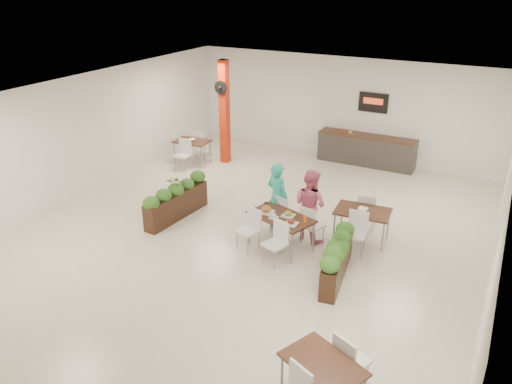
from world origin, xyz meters
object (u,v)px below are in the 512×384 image
main_table (280,221)px  red_column (224,111)px  diner_woman (310,205)px  planter_left (176,198)px  side_table_b (362,215)px  side_table_c (323,371)px  side_table_a (192,145)px  service_counter (366,149)px  diner_man (277,197)px  planter_right (337,255)px

main_table → red_column: bearing=133.5°
diner_woman → planter_left: 3.32m
side_table_b → side_table_c: bearing=-84.1°
planter_left → side_table_b: bearing=12.8°
red_column → side_table_a: size_ratio=1.94×
main_table → service_counter: bearing=88.4°
planter_left → side_table_c: 6.48m
main_table → diner_man: size_ratio=1.14×
red_column → side_table_c: size_ratio=1.94×
side_table_c → planter_right: bearing=129.5°
planter_right → side_table_c: planter_right is taller
main_table → planter_right: 1.62m
side_table_a → service_counter: bearing=22.9°
main_table → side_table_b: 1.84m
side_table_b → diner_woman: bearing=-162.7°
diner_woman → main_table: bearing=76.2°
planter_left → planter_right: (4.35, -0.68, -0.03)m
diner_woman → planter_right: (1.09, -1.23, -0.33)m
diner_woman → side_table_b: (1.08, 0.44, -0.20)m
red_column → diner_man: bearing=-44.5°
diner_woman → side_table_c: bearing=132.8°
planter_left → side_table_a: 3.80m
red_column → side_table_b: size_ratio=1.94×
side_table_c → side_table_b: bearing=124.4°
red_column → service_counter: (4.00, 1.86, -1.15)m
diner_man → side_table_a: 5.10m
service_counter → planter_right: service_counter is taller
diner_woman → side_table_b: 1.18m
side_table_a → side_table_b: 6.58m
main_table → side_table_b: same height
planter_left → side_table_c: size_ratio=1.27×
red_column → diner_woman: bearing=-38.6°
red_column → side_table_b: bearing=-29.0°
planter_left → diner_man: bearing=12.6°
main_table → side_table_c: same height
side_table_c → diner_man: bearing=146.2°
service_counter → main_table: size_ratio=1.56×
diner_woman → side_table_a: diner_woman is taller
diner_man → service_counter: bearing=-77.6°
service_counter → diner_woman: (0.24, -5.25, 0.34)m
service_counter → planter_right: (1.33, -6.48, 0.01)m
planter_left → main_table: bearing=-2.1°
diner_woman → service_counter: bearing=-68.9°
red_column → planter_right: size_ratio=1.66×
red_column → side_table_a: (-0.83, -0.60, -1.02)m
red_column → diner_man: (3.44, -3.38, -0.80)m
main_table → planter_right: planter_right is taller
service_counter → side_table_c: service_counter is taller
diner_woman → side_table_a: bearing=-10.3°
service_counter → side_table_b: 4.99m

